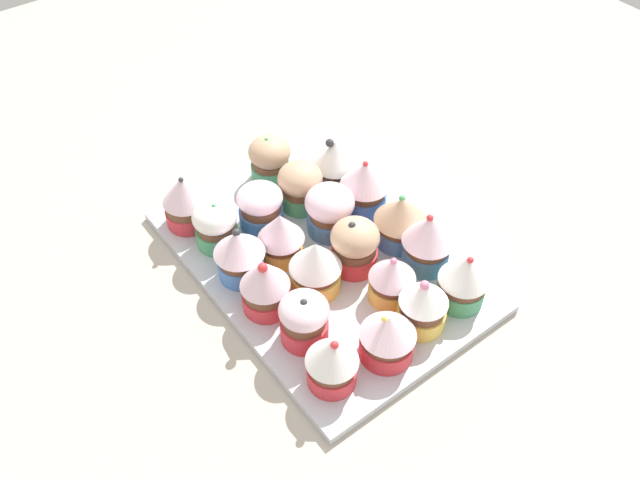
{
  "coord_description": "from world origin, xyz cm",
  "views": [
    {
      "loc": [
        44.85,
        -33.93,
        64.16
      ],
      "look_at": [
        0.0,
        0.0,
        4.2
      ],
      "focal_mm": 37.27,
      "sensor_mm": 36.0,
      "label": 1
    }
  ],
  "objects": [
    {
      "name": "ground_plane",
      "position": [
        0.0,
        0.0,
        -1.5
      ],
      "size": [
        180.0,
        180.0,
        3.0
      ],
      "primitive_type": "cube",
      "color": "#B2A899"
    },
    {
      "name": "baking_tray",
      "position": [
        0.0,
        0.0,
        0.6
      ],
      "size": [
        41.26,
        28.55,
        1.2
      ],
      "color": "silver",
      "rests_on": "ground_plane"
    },
    {
      "name": "cupcake_0",
      "position": [
        -15.47,
        -10.16,
        5.1
      ],
      "size": [
        5.94,
        5.94,
        7.95
      ],
      "color": "#D1333D",
      "rests_on": "baking_tray"
    },
    {
      "name": "cupcake_1",
      "position": [
        -9.85,
        -9.06,
        4.57
      ],
      "size": [
        5.68,
        5.68,
        6.84
      ],
      "color": "#4C9E6B",
      "rests_on": "baking_tray"
    },
    {
      "name": "cupcake_2",
      "position": [
        -3.43,
        -9.52,
        5.03
      ],
      "size": [
        6.27,
        6.27,
        7.59
      ],
      "color": "#477AC6",
      "rests_on": "baking_tray"
    },
    {
      "name": "cupcake_3",
      "position": [
        2.51,
        -9.83,
        5.23
      ],
      "size": [
        5.86,
        5.86,
        8.25
      ],
      "color": "#D1333D",
      "rests_on": "baking_tray"
    },
    {
      "name": "cupcake_4",
      "position": [
        8.82,
        -8.88,
        4.63
      ],
      "size": [
        5.67,
        5.67,
        6.97
      ],
      "color": "#D1333D",
      "rests_on": "baking_tray"
    },
    {
      "name": "cupcake_5",
      "position": [
        15.13,
        -9.86,
        4.99
      ],
      "size": [
        5.75,
        5.75,
        7.63
      ],
      "color": "#D1333D",
      "rests_on": "baking_tray"
    },
    {
      "name": "cupcake_6",
      "position": [
        -9.28,
        -2.67,
        4.43
      ],
      "size": [
        6.0,
        6.0,
        6.31
      ],
      "color": "#477AC6",
      "rests_on": "baking_tray"
    },
    {
      "name": "cupcake_7",
      "position": [
        -2.92,
        -3.84,
        4.95
      ],
      "size": [
        5.88,
        5.88,
        7.23
      ],
      "color": "#EFC651",
      "rests_on": "baking_tray"
    },
    {
      "name": "cupcake_8",
      "position": [
        3.6,
        -3.4,
        5.04
      ],
      "size": [
        6.35,
        6.35,
        7.54
      ],
      "color": "#EFC651",
      "rests_on": "baking_tray"
    },
    {
      "name": "cupcake_9",
      "position": [
        16.08,
        -2.95,
        4.59
      ],
      "size": [
        6.28,
        6.28,
        6.89
      ],
      "color": "#D1333D",
      "rests_on": "baking_tray"
    },
    {
      "name": "cupcake_10",
      "position": [
        -16.27,
        3.56,
        4.61
      ],
      "size": [
        5.85,
        5.85,
        6.92
      ],
      "color": "#4C9E6B",
      "rests_on": "baking_tray"
    },
    {
      "name": "cupcake_11",
      "position": [
        -9.16,
        3.63,
        4.72
      ],
      "size": [
        6.01,
        6.01,
        6.85
      ],
      "color": "#4C9E6B",
      "rests_on": "baking_tray"
    },
    {
      "name": "cupcake_12",
      "position": [
        -2.96,
        3.78,
        4.91
      ],
      "size": [
        6.4,
        6.4,
        7.12
      ],
      "color": "#477AC6",
      "rests_on": "baking_tray"
    },
    {
      "name": "cupcake_13",
      "position": [
        3.69,
        2.51,
        4.83
      ],
      "size": [
        6.01,
        6.01,
        7.49
      ],
      "color": "#D1333D",
      "rests_on": "baking_tray"
    },
    {
      "name": "cupcake_14",
      "position": [
        10.25,
        2.82,
        4.52
      ],
      "size": [
        5.59,
        5.59,
        6.77
      ],
      "color": "#EFC651",
      "rests_on": "baking_tray"
    },
    {
      "name": "cupcake_15",
      "position": [
        15.35,
        2.95,
        4.72
      ],
      "size": [
        5.66,
        5.66,
        7.37
      ],
      "color": "#EFC651",
      "rests_on": "baking_tray"
    },
    {
      "name": "cupcake_16",
      "position": [
        -9.97,
        10.13,
        4.95
      ],
      "size": [
        6.4,
        6.4,
        7.55
      ],
      "color": "#477AC6",
      "rests_on": "baking_tray"
    },
    {
      "name": "cupcake_17",
      "position": [
        -3.51,
        10.06,
        5.31
      ],
      "size": [
        6.62,
        6.62,
        8.06
      ],
      "color": "#477AC6",
      "rests_on": "baking_tray"
    },
    {
      "name": "cupcake_18",
      "position": [
        3.86,
        9.79,
        4.97
      ],
      "size": [
        6.77,
        6.77,
        7.44
      ],
      "color": "#477AC6",
      "rests_on": "baking_tray"
    },
    {
      "name": "cupcake_19",
      "position": [
        8.83,
        9.73,
        5.48
      ],
      "size": [
        6.42,
        6.42,
        8.43
      ],
      "color": "#477AC6",
      "rests_on": "baking_tray"
    },
    {
      "name": "cupcake_20",
      "position": [
        15.63,
        9.01,
        5.11
      ],
      "size": [
        5.95,
        5.95,
        7.89
      ],
      "color": "#4C9E6B",
      "rests_on": "baking_tray"
    }
  ]
}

